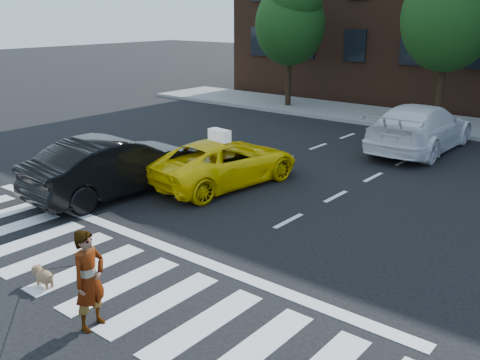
% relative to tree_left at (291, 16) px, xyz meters
% --- Properties ---
extents(ground, '(120.00, 120.00, 0.00)m').
position_rel_tree_left_xyz_m(ground, '(6.97, -17.00, -4.44)').
color(ground, black).
rests_on(ground, ground).
extents(crosswalk, '(13.00, 2.40, 0.01)m').
position_rel_tree_left_xyz_m(crosswalk, '(6.97, -17.00, -4.43)').
color(crosswalk, silver).
rests_on(crosswalk, ground).
extents(stop_line, '(12.00, 0.30, 0.01)m').
position_rel_tree_left_xyz_m(stop_line, '(6.97, -15.40, -4.43)').
color(stop_line, silver).
rests_on(stop_line, ground).
extents(sidewalk_far, '(30.00, 4.00, 0.15)m').
position_rel_tree_left_xyz_m(sidewalk_far, '(6.97, 0.50, -4.37)').
color(sidewalk_far, slate).
rests_on(sidewalk_far, ground).
extents(tree_left, '(3.39, 3.38, 6.50)m').
position_rel_tree_left_xyz_m(tree_left, '(0.00, 0.00, 0.00)').
color(tree_left, black).
rests_on(tree_left, ground).
extents(tree_mid, '(3.69, 3.69, 7.10)m').
position_rel_tree_left_xyz_m(tree_mid, '(7.50, -0.00, 0.41)').
color(tree_mid, black).
rests_on(tree_mid, ground).
extents(taxi, '(2.66, 4.79, 1.27)m').
position_rel_tree_left_xyz_m(taxi, '(5.57, -11.38, -3.81)').
color(taxi, yellow).
rests_on(taxi, ground).
extents(black_sedan, '(1.96, 4.83, 1.56)m').
position_rel_tree_left_xyz_m(black_sedan, '(3.94, -13.89, -3.66)').
color(black_sedan, black).
rests_on(black_sedan, ground).
extents(white_suv, '(2.35, 5.61, 1.62)m').
position_rel_tree_left_xyz_m(white_suv, '(8.37, -4.24, -3.63)').
color(white_suv, white).
rests_on(white_suv, ground).
extents(woman, '(0.46, 0.63, 1.59)m').
position_rel_tree_left_xyz_m(woman, '(8.67, -18.10, -3.64)').
color(woman, '#999999').
rests_on(woman, ground).
extents(dog, '(0.62, 0.25, 0.35)m').
position_rel_tree_left_xyz_m(dog, '(6.92, -17.87, -4.24)').
color(dog, '#906B49').
rests_on(dog, ground).
extents(taxi_sign, '(0.68, 0.36, 0.32)m').
position_rel_tree_left_xyz_m(taxi_sign, '(5.57, -11.58, -3.01)').
color(taxi_sign, white).
rests_on(taxi_sign, taxi).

